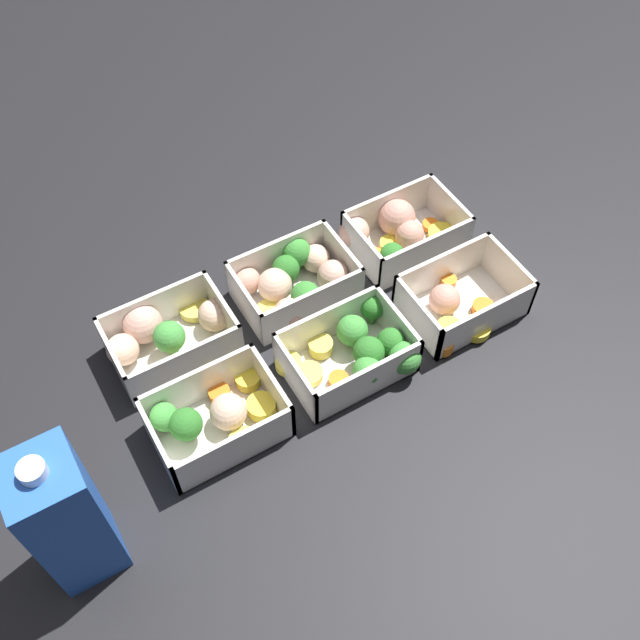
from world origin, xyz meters
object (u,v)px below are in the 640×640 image
juice_carton (66,518)px  container_near_right (167,334)px  container_near_center (294,281)px  container_far_left (459,303)px  container_near_left (397,232)px  container_far_right (215,417)px  container_far_center (360,351)px

juice_carton → container_near_right: bearing=-131.6°
container_near_center → container_far_left: bearing=140.6°
container_near_left → container_far_right: size_ratio=1.08×
container_near_left → container_far_center: 0.20m
container_far_right → container_far_center: bearing=177.5°
container_near_center → container_far_right: bearing=36.2°
container_near_left → container_far_center: bearing=43.6°
container_far_left → container_far_center: bearing=0.5°
container_near_right → container_far_right: 0.13m
container_far_center → container_far_right: 0.19m
container_near_center → container_far_right: size_ratio=1.00×
container_near_right → container_far_left: (-0.33, 0.14, -0.00)m
container_far_center → container_far_left: bearing=-179.5°
container_far_center → container_far_right: (0.19, -0.01, -0.00)m
container_near_right → juice_carton: bearing=48.4°
container_near_left → juice_carton: 0.55m
container_far_left → juice_carton: (0.51, 0.06, 0.08)m
juice_carton → container_far_center: bearing=-170.9°
container_near_right → container_far_left: bearing=157.6°
container_near_left → container_near_right: (0.33, -0.00, 0.00)m
container_near_center → container_far_center: bearing=96.3°
container_near_right → juice_carton: (0.17, 0.20, 0.07)m
container_far_right → container_near_center: bearing=-143.8°
container_near_center → juice_carton: 0.40m
container_far_center → container_far_right: same height
container_near_left → container_near_right: 0.33m
container_near_right → container_far_center: size_ratio=1.06×
container_near_left → container_near_right: bearing=-0.1°
container_near_right → container_far_left: size_ratio=1.14×
container_near_left → container_near_center: size_ratio=1.07×
container_near_left → container_near_center: (0.16, 0.00, 0.00)m
container_far_center → container_near_center: bearing=-83.7°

